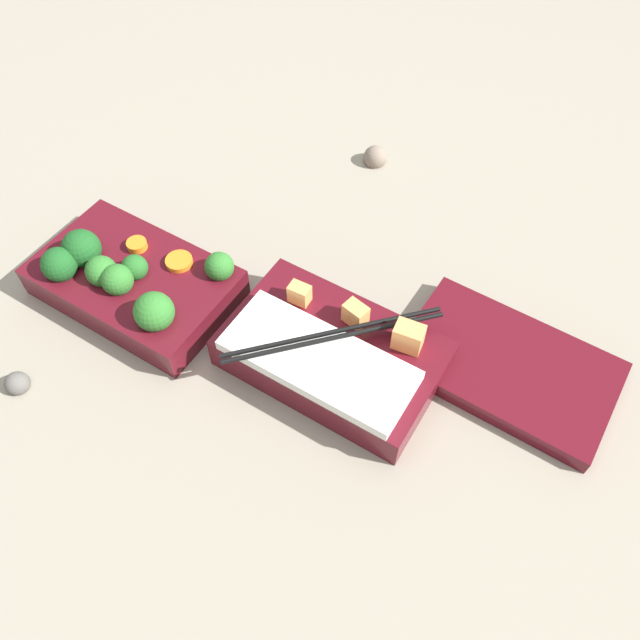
{
  "coord_description": "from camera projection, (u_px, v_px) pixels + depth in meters",
  "views": [
    {
      "loc": [
        0.29,
        -0.3,
        0.56
      ],
      "look_at": [
        0.09,
        0.03,
        0.04
      ],
      "focal_mm": 35.0,
      "sensor_mm": 36.0,
      "label": 1
    }
  ],
  "objects": [
    {
      "name": "ground_plane",
      "position": [
        235.0,
        324.0,
        0.69
      ],
      "size": [
        3.0,
        3.0,
        0.0
      ],
      "primitive_type": "plane",
      "color": "gray"
    },
    {
      "name": "bento_tray_vegetable",
      "position": [
        131.0,
        280.0,
        0.7
      ],
      "size": [
        0.22,
        0.13,
        0.07
      ],
      "color": "#510F19",
      "rests_on": "ground_plane"
    },
    {
      "name": "bento_tray_rice",
      "position": [
        332.0,
        353.0,
        0.64
      ],
      "size": [
        0.22,
        0.17,
        0.07
      ],
      "color": "#510F19",
      "rests_on": "ground_plane"
    },
    {
      "name": "bento_lid",
      "position": [
        507.0,
        366.0,
        0.65
      ],
      "size": [
        0.22,
        0.14,
        0.02
      ],
      "primitive_type": "cube",
      "rotation": [
        0.0,
        0.0,
        -0.02
      ],
      "color": "#510F19",
      "rests_on": "ground_plane"
    },
    {
      "name": "pebble_0",
      "position": [
        17.0,
        383.0,
        0.64
      ],
      "size": [
        0.03,
        0.03,
        0.03
      ],
      "primitive_type": "sphere",
      "color": "#595651",
      "rests_on": "ground_plane"
    },
    {
      "name": "pebble_1",
      "position": [
        377.0,
        158.0,
        0.85
      ],
      "size": [
        0.03,
        0.03,
        0.03
      ],
      "primitive_type": "sphere",
      "color": "#7A6B5B",
      "rests_on": "ground_plane"
    }
  ]
}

